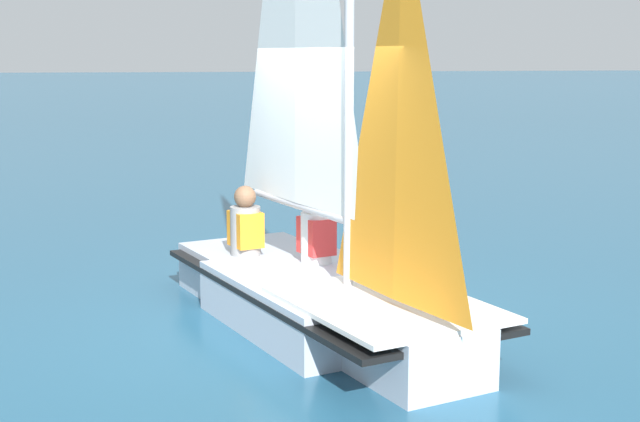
% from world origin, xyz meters
% --- Properties ---
extents(ground_plane, '(260.00, 260.00, 0.00)m').
position_xyz_m(ground_plane, '(0.00, 0.00, 0.00)').
color(ground_plane, '#235675').
extents(sailboat_main, '(4.20, 2.56, 5.81)m').
position_xyz_m(sailboat_main, '(0.03, 0.01, 0.77)').
color(sailboat_main, '#B2BCCC').
rests_on(sailboat_main, ground_plane).
extents(sailor_helm, '(0.40, 0.38, 1.16)m').
position_xyz_m(sailor_helm, '(0.56, -0.08, 0.63)').
color(sailor_helm, black).
rests_on(sailor_helm, ground_plane).
extents(sailor_crew, '(0.40, 0.38, 1.16)m').
position_xyz_m(sailor_crew, '(1.03, 0.55, 0.62)').
color(sailor_crew, black).
rests_on(sailor_crew, ground_plane).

